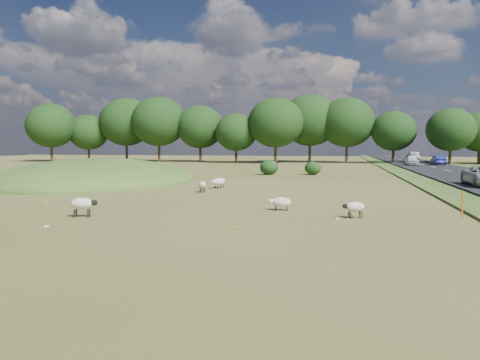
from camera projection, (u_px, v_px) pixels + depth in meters
name	position (u px, v px, depth m)	size (l,w,h in m)	color
ground	(253.00, 177.00, 44.63)	(160.00, 160.00, 0.00)	#44551A
mound	(96.00, 182.00, 39.22)	(16.00, 20.00, 4.00)	#33561E
road	(452.00, 172.00, 50.37)	(8.00, 150.00, 0.25)	black
treeline	(283.00, 124.00, 78.94)	(96.28, 14.66, 11.70)	black
shrubs	(234.00, 166.00, 51.42)	(23.56, 7.74, 1.55)	black
marker_post	(462.00, 204.00, 20.10)	(0.06, 0.06, 1.20)	#D8590C
sheep_0	(83.00, 204.00, 20.34)	(1.24, 0.71, 0.87)	#BCB59C
sheep_1	(281.00, 202.00, 22.46)	(1.13, 0.56, 0.64)	#BCB59C
sheep_2	(202.00, 185.00, 30.72)	(0.78, 1.07, 0.75)	#BCB59C
sheep_3	(219.00, 182.00, 33.71)	(1.03, 1.34, 0.76)	#BCB59C
sheep_4	(355.00, 207.00, 20.05)	(1.04, 0.69, 0.72)	#BCB59C
car_1	(413.00, 156.00, 88.07)	(2.09, 5.15, 1.49)	silver
car_2	(412.00, 160.00, 65.26)	(1.57, 3.91, 1.33)	white
car_4	(438.00, 160.00, 65.97)	(1.39, 3.99, 1.32)	navy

